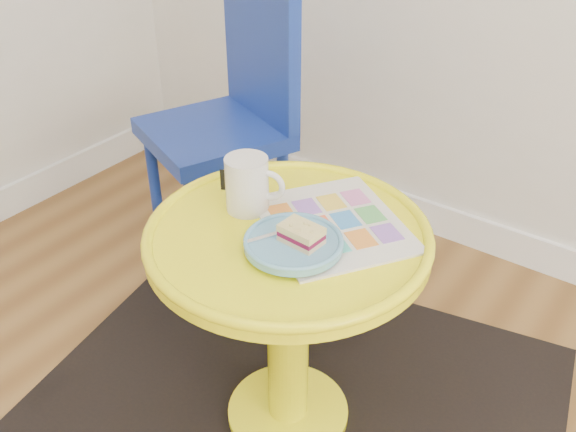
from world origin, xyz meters
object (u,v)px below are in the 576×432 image
Objects in this scene: chair at (232,113)px; plate at (293,244)px; newspaper at (333,224)px; mug at (248,183)px; side_table at (288,292)px.

chair is 4.50× the size of plate.
plate is (0.62, -0.55, 0.08)m from chair.
plate is (-0.01, -0.13, 0.02)m from newspaper.
mug is at bearing 156.61° from plate.
plate is (0.05, -0.05, 0.18)m from side_table.
chair is 2.73× the size of newspaper.
plate is at bearing -40.37° from mug.
chair reaches higher than newspaper.
side_table is 0.19m from plate.
mug is 0.19m from plate.
chair is at bearing 138.85° from side_table.
chair is 0.77m from newspaper.
plate reaches higher than side_table.
newspaper is at bearing 84.88° from plate.
mug is (-0.12, 0.02, 0.23)m from side_table.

